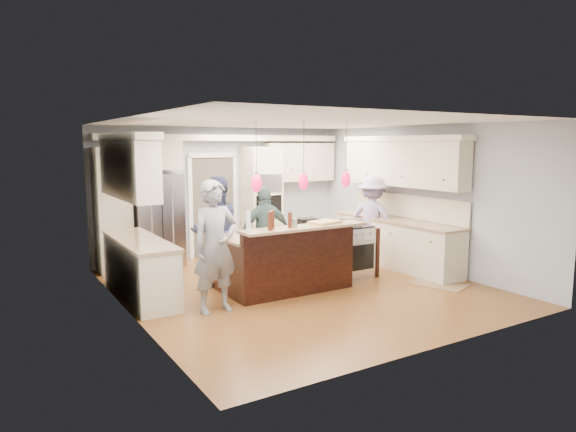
% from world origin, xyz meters
% --- Properties ---
extents(ground_plane, '(6.00, 6.00, 0.00)m').
position_xyz_m(ground_plane, '(0.00, 0.00, 0.00)').
color(ground_plane, brown).
rests_on(ground_plane, ground).
extents(room_shell, '(5.54, 6.04, 2.72)m').
position_xyz_m(room_shell, '(0.00, 0.00, 1.82)').
color(room_shell, '#B2BCC6').
rests_on(room_shell, ground).
extents(refrigerator, '(0.90, 0.70, 1.80)m').
position_xyz_m(refrigerator, '(-1.55, 2.64, 0.90)').
color(refrigerator, '#B7B7BC').
rests_on(refrigerator, ground).
extents(oven_column, '(0.72, 0.69, 2.30)m').
position_xyz_m(oven_column, '(0.75, 2.67, 1.15)').
color(oven_column, beige).
rests_on(oven_column, ground).
extents(back_upper_cabinets, '(5.30, 0.61, 2.54)m').
position_xyz_m(back_upper_cabinets, '(-0.75, 2.76, 1.67)').
color(back_upper_cabinets, beige).
rests_on(back_upper_cabinets, ground).
extents(right_counter_run, '(0.64, 3.10, 2.51)m').
position_xyz_m(right_counter_run, '(2.44, 0.30, 1.06)').
color(right_counter_run, beige).
rests_on(right_counter_run, ground).
extents(left_cabinets, '(0.64, 2.30, 2.51)m').
position_xyz_m(left_cabinets, '(-2.44, 0.80, 1.06)').
color(left_cabinets, beige).
rests_on(left_cabinets, ground).
extents(kitchen_island, '(2.10, 1.46, 1.12)m').
position_xyz_m(kitchen_island, '(-0.25, 0.07, 0.49)').
color(kitchen_island, black).
rests_on(kitchen_island, ground).
extents(island_range, '(0.82, 0.71, 0.92)m').
position_xyz_m(island_range, '(1.16, 0.15, 0.46)').
color(island_range, '#B7B7BC').
rests_on(island_range, ground).
extents(pendant_lights, '(1.75, 0.15, 1.03)m').
position_xyz_m(pendant_lights, '(-0.25, -0.51, 1.80)').
color(pendant_lights, black).
rests_on(pendant_lights, ground).
extents(person_bar_end, '(0.71, 0.49, 1.87)m').
position_xyz_m(person_bar_end, '(-1.67, -0.45, 0.94)').
color(person_bar_end, slate).
rests_on(person_bar_end, ground).
extents(person_far_left, '(0.95, 0.78, 1.83)m').
position_xyz_m(person_far_left, '(-1.10, 0.85, 0.91)').
color(person_far_left, navy).
rests_on(person_far_left, ground).
extents(person_far_right, '(0.99, 0.50, 1.62)m').
position_xyz_m(person_far_right, '(-0.16, 0.85, 0.81)').
color(person_far_right, '#45605E').
rests_on(person_far_right, ground).
extents(person_range_side, '(1.11, 1.29, 1.74)m').
position_xyz_m(person_range_side, '(2.25, 0.79, 0.87)').
color(person_range_side, '#A593C6').
rests_on(person_range_side, ground).
extents(floor_rug, '(0.83, 1.00, 0.01)m').
position_xyz_m(floor_rug, '(2.10, -1.12, 0.01)').
color(floor_rug, '#836647').
rests_on(floor_rug, ground).
extents(water_bottle, '(0.07, 0.07, 0.29)m').
position_xyz_m(water_bottle, '(-1.18, -0.50, 1.27)').
color(water_bottle, silver).
rests_on(water_bottle, kitchen_island).
extents(beer_bottle_a, '(0.09, 0.09, 0.27)m').
position_xyz_m(beer_bottle_a, '(-0.79, -0.49, 1.26)').
color(beer_bottle_a, '#431A0C').
rests_on(beer_bottle_a, kitchen_island).
extents(beer_bottle_b, '(0.08, 0.08, 0.27)m').
position_xyz_m(beer_bottle_b, '(-0.89, -0.61, 1.26)').
color(beer_bottle_b, '#431A0C').
rests_on(beer_bottle_b, kitchen_island).
extents(beer_bottle_c, '(0.06, 0.06, 0.23)m').
position_xyz_m(beer_bottle_c, '(-0.52, -0.57, 1.24)').
color(beer_bottle_c, '#431A0C').
rests_on(beer_bottle_c, kitchen_island).
extents(drink_can, '(0.08, 0.08, 0.13)m').
position_xyz_m(drink_can, '(-0.43, -0.56, 1.19)').
color(drink_can, '#B7B7BC').
rests_on(drink_can, kitchen_island).
extents(cutting_board, '(0.53, 0.42, 0.04)m').
position_xyz_m(cutting_board, '(0.18, -0.47, 1.14)').
color(cutting_board, '#DCAF65').
rests_on(cutting_board, kitchen_island).
extents(pot_large, '(0.25, 0.25, 0.14)m').
position_xyz_m(pot_large, '(1.10, 0.17, 0.99)').
color(pot_large, '#B7B7BC').
rests_on(pot_large, island_range).
extents(pot_small, '(0.21, 0.21, 0.10)m').
position_xyz_m(pot_small, '(1.36, 0.18, 0.97)').
color(pot_small, '#B7B7BC').
rests_on(pot_small, island_range).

